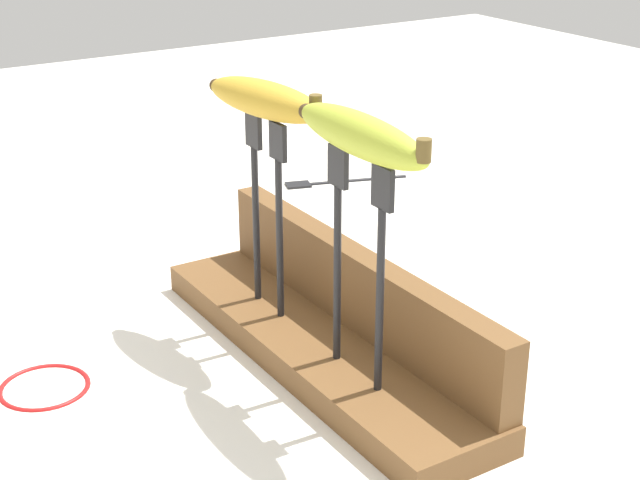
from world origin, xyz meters
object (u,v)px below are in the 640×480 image
(fork_stand_left, at_px, (267,198))
(fork_fallen_near, at_px, (330,181))
(banana_raised_left, at_px, (265,99))
(fork_stand_right, at_px, (359,249))
(banana_raised_right, at_px, (360,135))
(wire_coil, at_px, (44,385))

(fork_stand_left, xyz_separation_m, fork_fallen_near, (-0.36, 0.31, -0.14))
(banana_raised_left, bearing_deg, fork_stand_right, 0.00)
(banana_raised_right, relative_size, fork_fallen_near, 1.01)
(fork_stand_right, height_order, banana_raised_left, banana_raised_left)
(fork_stand_left, bearing_deg, fork_fallen_near, 139.40)
(banana_raised_left, bearing_deg, fork_fallen_near, 139.39)
(fork_stand_left, bearing_deg, fork_stand_right, 0.00)
(fork_stand_right, xyz_separation_m, fork_fallen_near, (-0.52, 0.31, -0.15))
(fork_stand_left, relative_size, banana_raised_left, 1.23)
(fork_stand_left, distance_m, fork_fallen_near, 0.50)
(fork_stand_left, height_order, banana_raised_right, banana_raised_right)
(fork_stand_left, xyz_separation_m, banana_raised_right, (0.16, 0.00, 0.10))
(fork_stand_right, bearing_deg, fork_stand_left, 180.00)
(wire_coil, bearing_deg, fork_stand_left, 86.50)
(fork_stand_right, distance_m, wire_coil, 0.33)
(banana_raised_right, distance_m, wire_coil, 0.39)
(fork_stand_left, bearing_deg, banana_raised_left, -169.56)
(banana_raised_right, height_order, fork_fallen_near, banana_raised_right)
(fork_stand_right, xyz_separation_m, wire_coil, (-0.17, -0.24, -0.15))
(fork_stand_left, relative_size, fork_stand_right, 0.98)
(fork_stand_left, relative_size, banana_raised_right, 1.09)
(fork_fallen_near, bearing_deg, wire_coil, -57.51)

